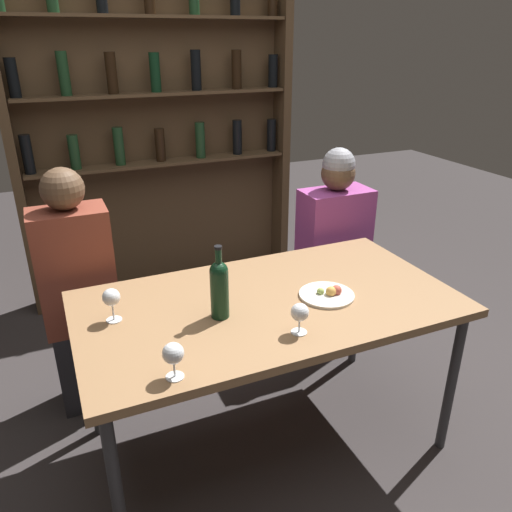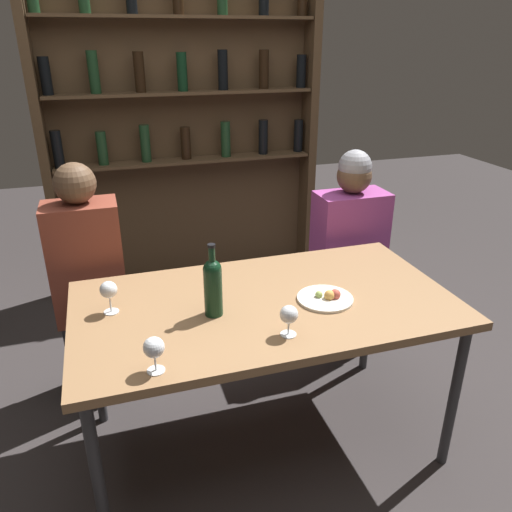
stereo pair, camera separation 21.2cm
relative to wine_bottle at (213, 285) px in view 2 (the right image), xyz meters
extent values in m
plane|color=#332D2D|center=(0.23, 0.04, -0.88)|extent=(10.00, 10.00, 0.00)
cube|color=olive|center=(0.23, 0.04, -0.15)|extent=(1.57, 0.85, 0.04)
cylinder|color=#2D2D30|center=(-0.50, -0.32, -0.52)|extent=(0.04, 0.04, 0.71)
cylinder|color=#2D2D30|center=(0.95, -0.32, -0.52)|extent=(0.04, 0.04, 0.71)
cylinder|color=#2D2D30|center=(-0.50, 0.41, -0.52)|extent=(0.04, 0.04, 0.71)
cylinder|color=#2D2D30|center=(0.95, 0.41, -0.52)|extent=(0.04, 0.04, 0.71)
cube|color=#4C3823|center=(0.23, 1.91, 0.13)|extent=(1.86, 0.02, 2.02)
cube|color=#4C3823|center=(-0.70, 1.80, 0.13)|extent=(0.06, 0.18, 2.02)
cube|color=#4C3823|center=(1.16, 1.80, 0.13)|extent=(0.06, 0.18, 2.02)
cube|color=#4C3823|center=(0.23, 1.80, 0.07)|extent=(1.78, 0.18, 0.02)
cylinder|color=black|center=(-0.61, 1.79, 0.20)|extent=(0.07, 0.07, 0.24)
cylinder|color=#19381E|center=(-0.34, 1.81, 0.19)|extent=(0.07, 0.07, 0.22)
cylinder|color=#19381E|center=(-0.05, 1.81, 0.20)|extent=(0.07, 0.07, 0.25)
cylinder|color=black|center=(0.23, 1.81, 0.19)|extent=(0.07, 0.07, 0.22)
cylinder|color=#19381E|center=(0.51, 1.80, 0.20)|extent=(0.07, 0.07, 0.25)
cylinder|color=black|center=(0.80, 1.80, 0.20)|extent=(0.07, 0.07, 0.24)
cylinder|color=black|center=(1.07, 1.81, 0.20)|extent=(0.07, 0.07, 0.23)
cube|color=#4C3823|center=(0.23, 1.80, 0.53)|extent=(1.78, 0.18, 0.02)
cylinder|color=black|center=(-0.62, 1.81, 0.65)|extent=(0.07, 0.07, 0.22)
cylinder|color=#19381E|center=(-0.33, 1.81, 0.67)|extent=(0.07, 0.07, 0.26)
cylinder|color=black|center=(-0.05, 1.79, 0.66)|extent=(0.07, 0.07, 0.25)
cylinder|color=black|center=(0.23, 1.79, 0.66)|extent=(0.07, 0.07, 0.24)
cylinder|color=black|center=(0.51, 1.80, 0.67)|extent=(0.07, 0.07, 0.26)
cylinder|color=black|center=(0.80, 1.80, 0.67)|extent=(0.07, 0.07, 0.25)
cylinder|color=black|center=(1.07, 1.80, 0.65)|extent=(0.07, 0.07, 0.22)
cube|color=#4C3823|center=(0.23, 1.80, 0.99)|extent=(1.78, 0.18, 0.02)
cylinder|color=black|center=(0.00, 0.00, -0.03)|extent=(0.07, 0.07, 0.20)
sphere|color=black|center=(0.00, 0.00, 0.07)|extent=(0.07, 0.07, 0.07)
cylinder|color=black|center=(0.00, 0.00, 0.11)|extent=(0.03, 0.03, 0.09)
cylinder|color=black|center=(0.00, 0.00, 0.16)|extent=(0.03, 0.03, 0.01)
cylinder|color=silver|center=(-0.26, -0.30, -0.13)|extent=(0.06, 0.06, 0.00)
cylinder|color=silver|center=(-0.26, -0.30, -0.09)|extent=(0.01, 0.01, 0.07)
sphere|color=silver|center=(-0.26, -0.30, -0.04)|extent=(0.07, 0.07, 0.07)
cylinder|color=silver|center=(0.23, -0.23, -0.13)|extent=(0.06, 0.06, 0.00)
cylinder|color=silver|center=(0.23, -0.23, -0.09)|extent=(0.01, 0.01, 0.06)
sphere|color=silver|center=(0.23, -0.23, -0.04)|extent=(0.07, 0.07, 0.07)
cylinder|color=silver|center=(-0.39, 0.14, -0.13)|extent=(0.06, 0.06, 0.00)
cylinder|color=silver|center=(-0.39, 0.14, -0.09)|extent=(0.01, 0.01, 0.08)
sphere|color=silver|center=(-0.39, 0.14, -0.03)|extent=(0.07, 0.07, 0.07)
cylinder|color=silver|center=(0.47, -0.03, -0.12)|extent=(0.23, 0.23, 0.01)
sphere|color=#B74C3D|center=(0.51, -0.04, -0.11)|extent=(0.04, 0.04, 0.04)
sphere|color=#99B256|center=(0.44, -0.01, -0.11)|extent=(0.03, 0.03, 0.03)
sphere|color=gold|center=(0.48, -0.04, -0.11)|extent=(0.04, 0.04, 0.04)
sphere|color=#B74C3D|center=(0.48, -0.04, -0.11)|extent=(0.03, 0.03, 0.03)
cube|color=#26262B|center=(-0.48, 0.67, -0.66)|extent=(0.31, 0.22, 0.45)
cube|color=brown|center=(-0.48, 0.67, -0.13)|extent=(0.34, 0.22, 0.60)
sphere|color=brown|center=(-0.48, 0.67, 0.26)|extent=(0.19, 0.19, 0.19)
cube|color=#26262B|center=(0.94, 0.67, -0.66)|extent=(0.36, 0.22, 0.45)
cube|color=#9E3F8C|center=(0.94, 0.67, -0.17)|extent=(0.40, 0.22, 0.52)
sphere|color=brown|center=(0.94, 0.67, 0.18)|extent=(0.19, 0.19, 0.19)
sphere|color=gray|center=(0.94, 0.67, 0.24)|extent=(0.18, 0.18, 0.18)
camera|label=1|loc=(-0.55, -1.61, 0.88)|focal=35.00mm
camera|label=2|loc=(-0.35, -1.68, 0.88)|focal=35.00mm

